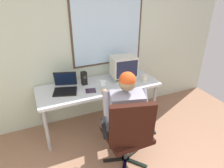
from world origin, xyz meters
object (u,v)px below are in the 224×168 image
at_px(desk_speaker, 84,78).
at_px(wine_glass, 103,83).
at_px(crt_monitor, 124,67).
at_px(laptop, 65,86).
at_px(person_seated, 124,112).
at_px(cd_case, 91,91).
at_px(coffee_mug, 145,78).
at_px(desk, 99,89).
at_px(office_chair, 129,132).

bearing_deg(desk_speaker, wine_glass, -55.49).
xyz_separation_m(crt_monitor, laptop, (-0.90, 0.03, -0.15)).
bearing_deg(person_seated, desk_speaker, 108.81).
height_order(laptop, wine_glass, laptop).
height_order(person_seated, wine_glass, person_seated).
bearing_deg(cd_case, coffee_mug, -2.00).
bearing_deg(wine_glass, coffee_mug, 0.83).
distance_m(person_seated, cd_case, 0.61).
height_order(desk, laptop, laptop).
bearing_deg(laptop, wine_glass, -24.36).
height_order(wine_glass, coffee_mug, wine_glass).
height_order(crt_monitor, coffee_mug, crt_monitor).
relative_size(laptop, wine_glass, 2.69).
xyz_separation_m(cd_case, coffee_mug, (0.86, -0.03, 0.04)).
bearing_deg(office_chair, desk, 91.38).
bearing_deg(office_chair, desk_speaker, 101.14).
height_order(crt_monitor, laptop, crt_monitor).
bearing_deg(desk, cd_case, -144.01).
bearing_deg(wine_glass, office_chair, -88.74).
distance_m(laptop, wine_glass, 0.53).
height_order(laptop, cd_case, laptop).
bearing_deg(laptop, coffee_mug, -10.05).
distance_m(desk, laptop, 0.50).
bearing_deg(desk, coffee_mug, -11.98).
height_order(person_seated, desk_speaker, person_seated).
bearing_deg(desk, person_seated, -82.82).
bearing_deg(desk, crt_monitor, 3.93).
bearing_deg(person_seated, office_chair, -103.41).
xyz_separation_m(person_seated, crt_monitor, (0.34, 0.70, 0.29)).
height_order(desk, person_seated, person_seated).
distance_m(desk, desk_speaker, 0.27).
bearing_deg(laptop, desk_speaker, 11.20).
distance_m(office_chair, person_seated, 0.28).
bearing_deg(office_chair, cd_case, 102.82).
height_order(desk_speaker, cd_case, desk_speaker).
xyz_separation_m(office_chair, crt_monitor, (0.40, 0.96, 0.38)).
height_order(office_chair, laptop, office_chair).
xyz_separation_m(office_chair, coffee_mug, (0.68, 0.78, 0.21)).
bearing_deg(laptop, crt_monitor, -1.98).
distance_m(laptop, cd_case, 0.37).
bearing_deg(cd_case, crt_monitor, 14.17).
distance_m(wine_glass, cd_case, 0.20).
bearing_deg(laptop, desk, -7.16).
bearing_deg(crt_monitor, cd_case, -165.83).
height_order(desk, cd_case, cd_case).
distance_m(office_chair, cd_case, 0.85).
xyz_separation_m(crt_monitor, wine_glass, (-0.41, -0.19, -0.11)).
relative_size(person_seated, desk_speaker, 6.25).
height_order(desk, office_chair, office_chair).
xyz_separation_m(crt_monitor, coffee_mug, (0.28, -0.18, -0.17)).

